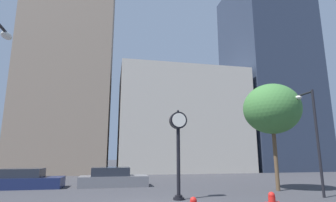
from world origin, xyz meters
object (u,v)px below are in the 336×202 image
Objects in this scene: fire_hydrant_near at (272,201)px; street_clock at (178,137)px; car_navy at (24,180)px; street_lamp_right at (311,124)px; bare_tree at (272,109)px; car_grey at (113,178)px.

street_clock is at bearing 133.38° from fire_hydrant_near.
car_navy is 18.09m from street_lamp_right.
street_lamp_right is 0.85× the size of bare_tree.
bare_tree is at bearing 53.87° from fire_hydrant_near.
street_lamp_right is 2.78m from bare_tree.
car_grey is at bearing 147.94° from street_lamp_right.
street_clock is at bearing -63.83° from car_grey.
fire_hydrant_near is at bearing -57.50° from car_grey.
street_lamp_right is at bearing -72.36° from bare_tree.
car_grey is (-3.17, 6.22, -2.50)m from street_clock.
car_grey is 13.05m from street_lamp_right.
street_clock reaches higher than car_navy.
street_clock reaches higher than fire_hydrant_near.
street_lamp_right is (4.49, 2.73, 3.51)m from fire_hydrant_near.
fire_hydrant_near is 0.11× the size of bare_tree.
car_navy is 0.84× the size of street_lamp_right.
car_grey is (5.75, -0.07, 0.01)m from car_navy.
car_navy is (-8.92, 6.29, -2.51)m from street_clock.
street_lamp_right reaches higher than car_grey.
car_grey is 6.56× the size of fire_hydrant_near.
car_navy is 5.75m from car_grey.
car_navy is 1.02× the size of car_grey.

